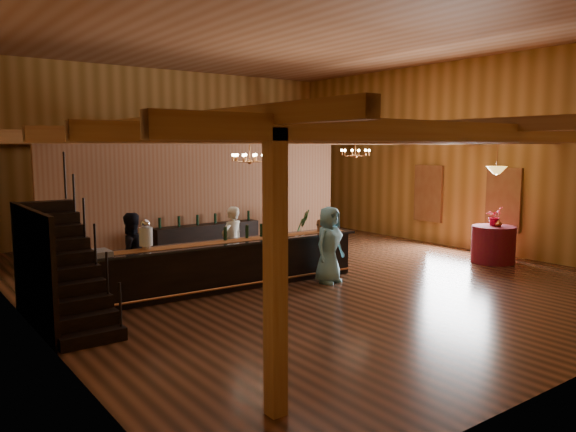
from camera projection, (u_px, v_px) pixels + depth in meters
floor at (297, 273)px, 13.37m from camera, size 14.00×14.00×0.00m
ceiling at (297, 35)px, 12.70m from camera, size 14.00×14.00×0.00m
wall_back at (169, 154)px, 18.62m from camera, size 12.00×0.10×5.50m
wall_left at (16, 161)px, 9.49m from camera, size 0.10×14.00×5.50m
wall_right at (458, 155)px, 16.58m from camera, size 0.10×14.00×5.50m
beam_grid at (284, 136)px, 13.38m from camera, size 11.90×13.90×0.39m
support_posts at (310, 208)px, 12.78m from camera, size 9.20×10.20×3.20m
partition_wall at (207, 199)px, 15.68m from camera, size 9.00×0.18×3.10m
window_right_front at (504, 200)px, 15.42m from camera, size 0.12×1.05×1.75m
window_right_back at (429, 193)px, 17.49m from camera, size 0.12×1.05×1.75m
staircase at (67, 266)px, 9.44m from camera, size 1.00×2.80×2.00m
backroom_boxes at (182, 226)px, 17.52m from camera, size 4.10×0.60×1.10m
tasting_bar at (234, 264)px, 11.93m from camera, size 6.11×1.04×1.03m
beverage_dispenser at (146, 235)px, 10.82m from camera, size 0.26×0.26×0.60m
glass_rack_tray at (95, 253)px, 10.22m from camera, size 0.50×0.50×0.10m
raffle_drum at (324, 224)px, 13.12m from camera, size 0.34×0.24×0.30m
bar_bottle_0 at (225, 234)px, 11.87m from camera, size 0.07×0.07×0.30m
bar_bottle_1 at (247, 232)px, 12.16m from camera, size 0.07×0.07×0.30m
bar_bottle_2 at (262, 230)px, 12.37m from camera, size 0.07×0.07×0.30m
backbar_shelf at (207, 240)px, 15.47m from camera, size 3.15×0.58×0.88m
round_table at (493, 244)px, 14.57m from camera, size 1.10×1.10×0.95m
chandelier_left at (250, 157)px, 12.80m from camera, size 0.80×0.80×0.60m
chandelier_right at (355, 152)px, 15.10m from camera, size 0.80×0.80×0.51m
pendant_lamp at (497, 170)px, 14.34m from camera, size 0.52×0.52×0.90m
bartender at (232, 242)px, 12.82m from camera, size 0.68×0.54×1.65m
staff_second at (130, 255)px, 11.21m from camera, size 0.88×0.72×1.70m
guest at (329, 245)px, 12.35m from camera, size 0.94×0.72×1.70m
floor_plant at (301, 229)px, 16.42m from camera, size 0.80×0.74×1.17m
table_flowers at (494, 216)px, 14.59m from camera, size 0.53×0.49×0.49m
table_vase at (499, 221)px, 14.39m from camera, size 0.15×0.15×0.29m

